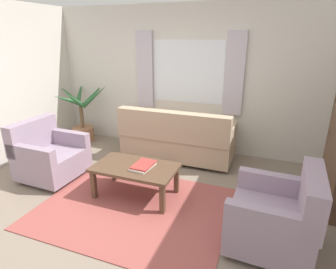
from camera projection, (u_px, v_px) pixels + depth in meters
name	position (u px, v px, depth m)	size (l,w,h in m)	color
ground_plane	(134.00, 208.00, 3.55)	(6.24, 6.24, 0.00)	gray
wall_back	(189.00, 80.00, 5.11)	(5.32, 0.12, 2.60)	silver
window_with_curtains	(187.00, 72.00, 4.98)	(1.98, 0.07, 1.40)	white
area_rug	(134.00, 208.00, 3.55)	(2.34, 1.81, 0.01)	#9E4C47
couch	(177.00, 139.00, 4.85)	(1.90, 0.82, 0.92)	tan
armchair_left	(49.00, 155.00, 4.24)	(0.84, 0.86, 0.88)	#998499
armchair_right	(278.00, 217.00, 2.80)	(0.86, 0.88, 0.88)	#998499
coffee_table	(135.00, 170.00, 3.71)	(1.10, 0.64, 0.44)	brown
book_stack_on_table	(143.00, 166.00, 3.64)	(0.26, 0.37, 0.05)	beige
potted_plant	(82.00, 118.00, 5.68)	(1.25, 1.20, 1.20)	#9E6B4C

